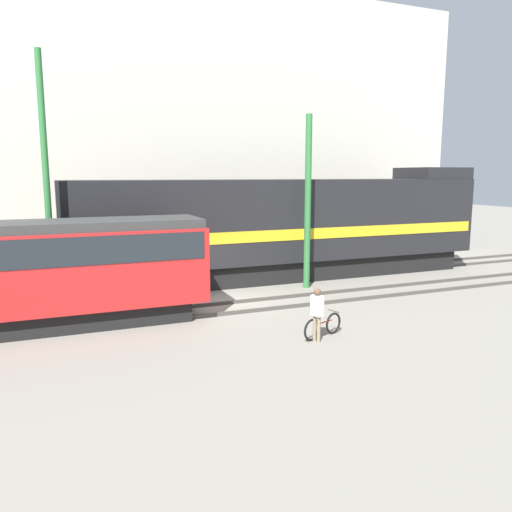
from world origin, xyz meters
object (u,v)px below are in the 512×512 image
object	(u,v)px
utility_pole_center	(308,203)
utility_pole_left	(47,185)
streetcar	(56,268)
person	(317,309)
freight_locomotive	(288,227)
bicycle	(323,326)

from	to	relation	value
utility_pole_center	utility_pole_left	bearing A→B (deg)	180.00
streetcar	person	distance (m)	8.54
freight_locomotive	streetcar	bearing A→B (deg)	-157.21
streetcar	freight_locomotive	bearing A→B (deg)	22.79
freight_locomotive	streetcar	xyz separation A→B (m)	(-10.52, -4.42, -0.48)
bicycle	utility_pole_left	size ratio (longest dim) A/B	0.18
streetcar	bicycle	size ratio (longest dim) A/B	5.91
bicycle	utility_pole_center	bearing A→B (deg)	66.33
freight_locomotive	utility_pole_left	size ratio (longest dim) A/B	2.20
streetcar	bicycle	xyz separation A→B (m)	(7.60, -4.16, -1.68)
person	utility_pole_center	bearing A→B (deg)	64.53
freight_locomotive	utility_pole_center	world-z (taller)	utility_pole_center
freight_locomotive	utility_pole_center	bearing A→B (deg)	-93.28
utility_pole_center	streetcar	bearing A→B (deg)	-168.00
streetcar	person	size ratio (longest dim) A/B	5.84
streetcar	person	xyz separation A→B (m)	(7.22, -4.45, -1.02)
streetcar	utility_pole_center	size ratio (longest dim) A/B	1.28
freight_locomotive	utility_pole_center	xyz separation A→B (m)	(-0.13, -2.21, 1.28)
streetcar	utility_pole_center	world-z (taller)	utility_pole_center
streetcar	person	world-z (taller)	streetcar
streetcar	utility_pole_center	xyz separation A→B (m)	(10.39, 2.21, 1.76)
freight_locomotive	bicycle	bearing A→B (deg)	-108.79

